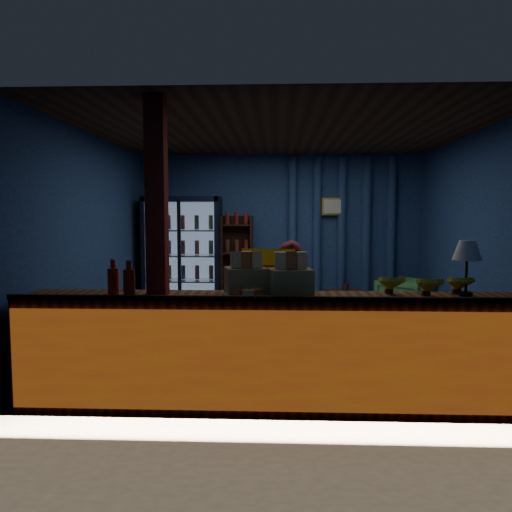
# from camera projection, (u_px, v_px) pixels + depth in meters

# --- Properties ---
(ground) EXTENTS (4.60, 4.60, 0.00)m
(ground) POSITION_uv_depth(u_px,v_px,m) (281.00, 347.00, 6.13)
(ground) COLOR #515154
(ground) RESTS_ON ground
(room_walls) EXTENTS (4.60, 4.60, 4.60)m
(room_walls) POSITION_uv_depth(u_px,v_px,m) (281.00, 219.00, 6.00)
(room_walls) COLOR navy
(room_walls) RESTS_ON ground
(counter) EXTENTS (4.40, 0.57, 0.99)m
(counter) POSITION_uv_depth(u_px,v_px,m) (283.00, 351.00, 4.19)
(counter) COLOR brown
(counter) RESTS_ON ground
(support_post) EXTENTS (0.16, 0.16, 2.60)m
(support_post) POSITION_uv_depth(u_px,v_px,m) (158.00, 253.00, 4.18)
(support_post) COLOR maroon
(support_post) RESTS_ON ground
(beverage_cooler) EXTENTS (1.20, 0.62, 1.90)m
(beverage_cooler) POSITION_uv_depth(u_px,v_px,m) (184.00, 257.00, 8.03)
(beverage_cooler) COLOR black
(beverage_cooler) RESTS_ON ground
(bottle_shelf) EXTENTS (0.50, 0.28, 1.60)m
(bottle_shelf) POSITION_uv_depth(u_px,v_px,m) (237.00, 265.00, 8.14)
(bottle_shelf) COLOR #331F10
(bottle_shelf) RESTS_ON ground
(curtain_folds) EXTENTS (1.74, 0.14, 2.50)m
(curtain_folds) POSITION_uv_depth(u_px,v_px,m) (342.00, 234.00, 8.11)
(curtain_folds) COLOR navy
(curtain_folds) RESTS_ON room_walls
(framed_picture) EXTENTS (0.36, 0.04, 0.28)m
(framed_picture) POSITION_uv_depth(u_px,v_px,m) (333.00, 207.00, 8.04)
(framed_picture) COLOR gold
(framed_picture) RESTS_ON room_walls
(shopkeeper) EXTENTS (0.59, 0.49, 1.38)m
(shopkeeper) POSITION_uv_depth(u_px,v_px,m) (290.00, 312.00, 4.79)
(shopkeeper) COLOR maroon
(shopkeeper) RESTS_ON ground
(green_chair) EXTENTS (1.02, 1.02, 0.67)m
(green_chair) POSITION_uv_depth(u_px,v_px,m) (407.00, 301.00, 7.45)
(green_chair) COLOR #58B05D
(green_chair) RESTS_ON ground
(side_table) EXTENTS (0.60, 0.48, 0.58)m
(side_table) POSITION_uv_depth(u_px,v_px,m) (345.00, 306.00, 7.54)
(side_table) COLOR #331F10
(side_table) RESTS_ON ground
(yellow_sign) EXTENTS (0.48, 0.13, 0.38)m
(yellow_sign) POSITION_uv_depth(u_px,v_px,m) (268.00, 270.00, 4.37)
(yellow_sign) COLOR yellow
(yellow_sign) RESTS_ON counter
(soda_bottles) EXTENTS (0.25, 0.18, 0.31)m
(soda_bottles) POSITION_uv_depth(u_px,v_px,m) (121.00, 280.00, 4.17)
(soda_bottles) COLOR #AA270B
(soda_bottles) RESTS_ON counter
(snack_box_left) EXTENTS (0.39, 0.34, 0.37)m
(snack_box_left) POSITION_uv_depth(u_px,v_px,m) (290.00, 280.00, 4.16)
(snack_box_left) COLOR tan
(snack_box_left) RESTS_ON counter
(snack_box_centre) EXTENTS (0.40, 0.36, 0.36)m
(snack_box_centre) POSITION_uv_depth(u_px,v_px,m) (246.00, 279.00, 4.26)
(snack_box_centre) COLOR tan
(snack_box_centre) RESTS_ON counter
(pastry_tray) EXTENTS (0.42, 0.42, 0.07)m
(pastry_tray) POSITION_uv_depth(u_px,v_px,m) (249.00, 293.00, 4.14)
(pastry_tray) COLOR silver
(pastry_tray) RESTS_ON counter
(banana_bunches) EXTENTS (0.82, 0.31, 0.18)m
(banana_bunches) POSITION_uv_depth(u_px,v_px,m) (425.00, 285.00, 4.18)
(banana_bunches) COLOR yellow
(banana_bunches) RESTS_ON counter
(table_lamp) EXTENTS (0.24, 0.24, 0.46)m
(table_lamp) POSITION_uv_depth(u_px,v_px,m) (467.00, 253.00, 4.10)
(table_lamp) COLOR black
(table_lamp) RESTS_ON counter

